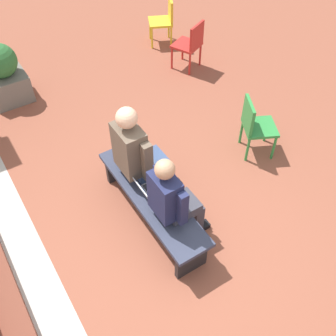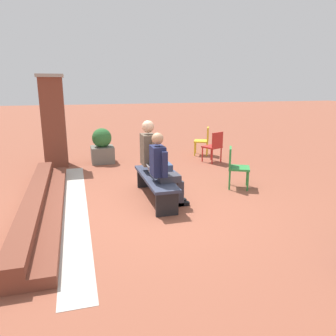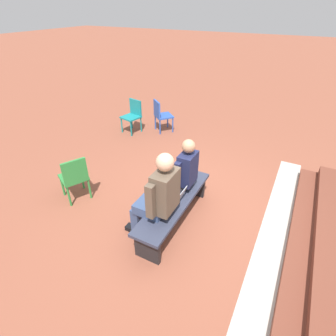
{
  "view_description": "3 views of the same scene",
  "coord_description": "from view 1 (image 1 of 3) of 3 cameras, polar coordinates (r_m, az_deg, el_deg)",
  "views": [
    {
      "loc": [
        -2.12,
        1.14,
        3.86
      ],
      "look_at": [
        0.37,
        -0.45,
        0.7
      ],
      "focal_mm": 42.0,
      "sensor_mm": 36.0,
      "label": 1
    },
    {
      "loc": [
        -5.28,
        1.14,
        2.1
      ],
      "look_at": [
        -0.25,
        -0.28,
        0.74
      ],
      "focal_mm": 35.0,
      "sensor_mm": 36.0,
      "label": 2
    },
    {
      "loc": [
        3.08,
        1.14,
        2.96
      ],
      "look_at": [
        0.39,
        -0.28,
        1.03
      ],
      "focal_mm": 28.0,
      "sensor_mm": 36.0,
      "label": 3
    }
  ],
  "objects": [
    {
      "name": "bench",
      "position": [
        4.48,
        -2.39,
        -4.64
      ],
      "size": [
        1.8,
        0.44,
        0.45
      ],
      "color": "#33384C",
      "rests_on": "ground"
    },
    {
      "name": "planter",
      "position": [
        6.7,
        -22.67,
        12.37
      ],
      "size": [
        0.6,
        0.6,
        0.94
      ],
      "color": "#6B665B",
      "rests_on": "ground"
    },
    {
      "name": "laptop",
      "position": [
        4.37,
        -2.63,
        -3.45
      ],
      "size": [
        0.32,
        0.29,
        0.21
      ],
      "color": "#9EA0A5",
      "rests_on": "bench"
    },
    {
      "name": "person_student",
      "position": [
        4.05,
        0.81,
        -4.48
      ],
      "size": [
        0.52,
        0.65,
        1.3
      ],
      "color": "#383842",
      "rests_on": "ground"
    },
    {
      "name": "person_adult",
      "position": [
        4.43,
        -4.19,
        2.14
      ],
      "size": [
        0.6,
        0.75,
        1.43
      ],
      "color": "#384C75",
      "rests_on": "ground"
    },
    {
      "name": "plastic_chair_far_left",
      "position": [
        5.33,
        12.5,
        6.22
      ],
      "size": [
        0.56,
        0.56,
        0.84
      ],
      "color": "#2D893D",
      "rests_on": "ground"
    },
    {
      "name": "plastic_chair_near_bench_right",
      "position": [
        6.94,
        3.3,
        17.66
      ],
      "size": [
        0.56,
        0.56,
        0.84
      ],
      "color": "red",
      "rests_on": "ground"
    },
    {
      "name": "ground_plane",
      "position": [
        4.55,
        -2.27,
        -11.22
      ],
      "size": [
        60.0,
        60.0,
        0.0
      ],
      "primitive_type": "plane",
      "color": "brown"
    },
    {
      "name": "plastic_chair_near_bench_left",
      "position": [
        7.72,
        -0.51,
        20.89
      ],
      "size": [
        0.56,
        0.56,
        0.84
      ],
      "color": "gold",
      "rests_on": "ground"
    },
    {
      "name": "concrete_strip",
      "position": [
        4.57,
        -18.5,
        -14.82
      ],
      "size": [
        5.56,
        0.4,
        0.01
      ],
      "primitive_type": "cube",
      "color": "#B7B2A8",
      "rests_on": "ground"
    }
  ]
}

